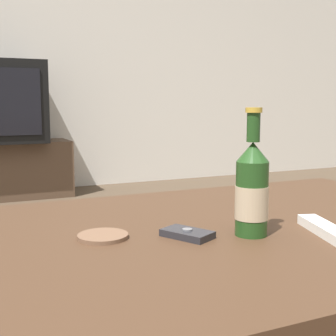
% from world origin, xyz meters
% --- Properties ---
extents(back_wall, '(8.00, 0.05, 2.60)m').
position_xyz_m(back_wall, '(0.00, 3.02, 1.30)').
color(back_wall, beige).
rests_on(back_wall, ground_plane).
extents(coffee_table, '(1.35, 0.83, 0.43)m').
position_xyz_m(coffee_table, '(0.00, 0.00, 0.38)').
color(coffee_table, '#422B1C').
rests_on(coffee_table, ground_plane).
extents(beer_bottle, '(0.07, 0.07, 0.25)m').
position_xyz_m(beer_bottle, '(0.03, -0.08, 0.53)').
color(beer_bottle, '#1E4219').
rests_on(beer_bottle, coffee_table).
extents(cell_phone, '(0.09, 0.11, 0.02)m').
position_xyz_m(cell_phone, '(-0.09, -0.04, 0.44)').
color(cell_phone, '#232328').
rests_on(cell_phone, coffee_table).
extents(remote_control, '(0.09, 0.19, 0.02)m').
position_xyz_m(remote_control, '(0.17, -0.14, 0.44)').
color(remote_control, white).
rests_on(remote_control, coffee_table).
extents(coaster, '(0.10, 0.10, 0.01)m').
position_xyz_m(coaster, '(-0.24, 0.02, 0.44)').
color(coaster, brown).
rests_on(coaster, coffee_table).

